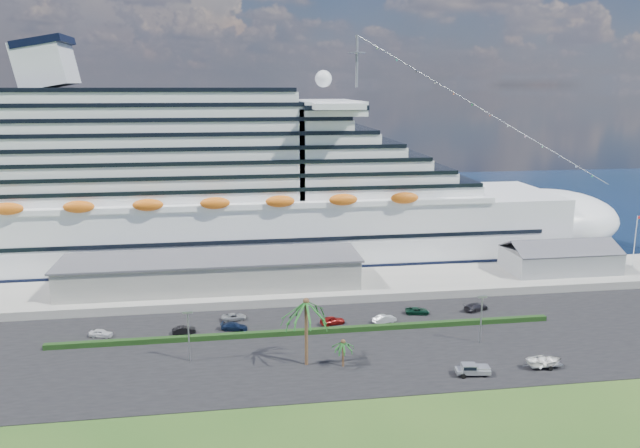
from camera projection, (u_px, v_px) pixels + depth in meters
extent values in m
plane|color=#244B19|center=(375.00, 372.00, 94.45)|extent=(420.00, 420.00, 0.00)
cube|color=black|center=(360.00, 343.00, 105.05)|extent=(140.00, 38.00, 0.12)
cube|color=gray|center=(331.00, 285.00, 132.85)|extent=(240.00, 20.00, 1.80)
cube|color=#0A1C30|center=(289.00, 208.00, 219.90)|extent=(420.00, 160.00, 0.02)
cube|color=silver|center=(234.00, 230.00, 151.56)|extent=(160.00, 30.00, 16.00)
ellipsoid|color=silver|center=(542.00, 220.00, 163.20)|extent=(40.00, 30.00, 16.00)
cube|color=black|center=(235.00, 257.00, 153.04)|extent=(164.00, 30.60, 2.40)
cube|color=silver|center=(179.00, 142.00, 145.11)|extent=(128.00, 26.00, 24.80)
cube|color=silver|center=(327.00, 107.00, 148.47)|extent=(14.00, 38.00, 3.20)
cube|color=silver|center=(46.00, 64.00, 137.24)|extent=(11.58, 14.00, 11.58)
cylinder|color=gray|center=(357.00, 61.00, 147.21)|extent=(0.70, 0.70, 12.00)
ellipsoid|color=orange|center=(215.00, 203.00, 133.59)|extent=(90.00, 2.40, 2.60)
ellipsoid|color=orange|center=(217.00, 181.00, 164.09)|extent=(90.00, 2.40, 2.60)
cube|color=black|center=(234.00, 227.00, 151.38)|extent=(144.00, 30.40, 0.90)
cube|color=gray|center=(212.00, 272.00, 128.37)|extent=(60.00, 14.00, 6.00)
cube|color=#4C4C54|center=(211.00, 258.00, 127.69)|extent=(61.00, 15.00, 0.40)
cube|color=gray|center=(560.00, 260.00, 139.71)|extent=(24.00, 12.00, 4.80)
cube|color=#4C4C54|center=(568.00, 248.00, 136.03)|extent=(24.00, 6.31, 2.74)
cube|color=#4C4C54|center=(554.00, 241.00, 141.82)|extent=(24.00, 6.31, 2.74)
cylinder|color=silver|center=(635.00, 242.00, 141.54)|extent=(0.16, 0.16, 12.00)
cube|color=red|center=(640.00, 217.00, 140.40)|extent=(1.00, 0.04, 0.70)
cube|color=black|center=(309.00, 331.00, 108.60)|extent=(88.00, 1.10, 0.90)
cylinder|color=gray|center=(189.00, 337.00, 97.19)|extent=(0.24, 0.24, 8.00)
cube|color=gray|center=(188.00, 312.00, 96.30)|extent=(1.60, 0.35, 0.35)
cylinder|color=gray|center=(481.00, 320.00, 104.18)|extent=(0.24, 0.24, 8.00)
cube|color=gray|center=(482.00, 297.00, 103.29)|extent=(1.60, 0.35, 0.35)
cylinder|color=#47301E|center=(306.00, 333.00, 95.71)|extent=(0.54, 0.54, 10.50)
sphere|color=#47301E|center=(306.00, 301.00, 94.56)|extent=(0.98, 0.98, 0.98)
cylinder|color=#47301E|center=(343.00, 354.00, 95.75)|extent=(0.35, 0.35, 4.20)
sphere|color=#47301E|center=(343.00, 342.00, 95.29)|extent=(0.73, 0.73, 0.73)
imported|color=white|center=(101.00, 333.00, 107.24)|extent=(4.23, 2.48, 1.35)
imported|color=black|center=(184.00, 330.00, 108.63)|extent=(4.22, 2.09, 1.33)
imported|color=#93979C|center=(234.00, 317.00, 114.96)|extent=(4.74, 2.65, 1.25)
imported|color=#101E3B|center=(234.00, 326.00, 110.22)|extent=(5.03, 3.00, 1.37)
imported|color=maroon|center=(332.00, 320.00, 112.84)|extent=(4.76, 2.72, 1.53)
imported|color=#B9BCC1|center=(384.00, 319.00, 113.56)|extent=(4.77, 3.04, 1.48)
imported|color=black|center=(417.00, 311.00, 118.01)|extent=(4.84, 2.91, 1.26)
imported|color=#232227|center=(476.00, 307.00, 119.83)|extent=(5.59, 3.98, 1.50)
cylinder|color=black|center=(463.00, 376.00, 92.02)|extent=(0.78, 0.37, 0.75)
cylinder|color=black|center=(459.00, 371.00, 93.75)|extent=(0.78, 0.37, 0.75)
cylinder|color=black|center=(485.00, 375.00, 92.50)|extent=(0.78, 0.37, 0.75)
cylinder|color=black|center=(480.00, 369.00, 94.23)|extent=(0.78, 0.37, 0.75)
cube|color=#A9ACB1|center=(473.00, 371.00, 93.07)|extent=(5.31, 2.62, 0.66)
cube|color=#A9ACB1|center=(482.00, 368.00, 93.19)|extent=(2.51, 2.15, 0.52)
cube|color=#A9ACB1|center=(469.00, 367.00, 92.83)|extent=(2.32, 2.08, 0.90)
cube|color=black|center=(469.00, 366.00, 92.81)|extent=(2.14, 2.10, 0.52)
cube|color=#A9ACB1|center=(459.00, 371.00, 92.72)|extent=(1.11, 1.90, 0.33)
cube|color=gray|center=(545.00, 364.00, 95.45)|extent=(5.20, 2.05, 0.13)
cylinder|color=gray|center=(530.00, 365.00, 95.11)|extent=(2.47, 0.16, 0.09)
cylinder|color=black|center=(551.00, 368.00, 94.60)|extent=(0.72, 0.27, 0.72)
cylinder|color=black|center=(544.00, 363.00, 96.54)|extent=(0.72, 0.27, 0.72)
imported|color=white|center=(545.00, 360.00, 95.31)|extent=(5.79, 4.21, 1.18)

